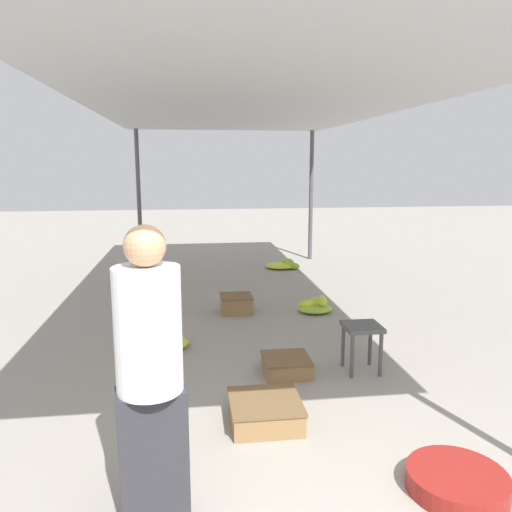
% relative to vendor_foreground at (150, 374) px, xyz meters
% --- Properties ---
extents(canopy_post_back_left, '(0.08, 0.08, 2.58)m').
position_rel_vendor_foreground_xyz_m(canopy_post_back_left, '(-0.74, 7.36, 0.44)').
color(canopy_post_back_left, '#4C4C51').
rests_on(canopy_post_back_left, ground).
extents(canopy_post_back_right, '(0.08, 0.08, 2.58)m').
position_rel_vendor_foreground_xyz_m(canopy_post_back_right, '(2.66, 7.36, 0.44)').
color(canopy_post_back_right, '#4C4C51').
rests_on(canopy_post_back_right, ground).
extents(canopy_tarp, '(3.80, 8.40, 0.04)m').
position_rel_vendor_foreground_xyz_m(canopy_tarp, '(0.96, 3.36, 1.75)').
color(canopy_tarp, '#B2B2B7').
rests_on(canopy_tarp, canopy_post_front_left).
extents(vendor_foreground, '(0.40, 0.40, 1.64)m').
position_rel_vendor_foreground_xyz_m(vendor_foreground, '(0.00, 0.00, 0.00)').
color(vendor_foreground, '#2D2D33').
rests_on(vendor_foreground, ground).
extents(stool, '(0.34, 0.34, 0.46)m').
position_rel_vendor_foreground_xyz_m(stool, '(1.80, 1.77, -0.49)').
color(stool, '#4C4C4C').
rests_on(stool, ground).
extents(basin_black, '(0.60, 0.60, 0.12)m').
position_rel_vendor_foreground_xyz_m(basin_black, '(1.78, -0.01, -0.79)').
color(basin_black, maroon).
rests_on(basin_black, ground).
extents(banana_pile_left_0, '(0.56, 0.56, 0.21)m').
position_rel_vendor_foreground_xyz_m(banana_pile_left_0, '(-0.10, 2.66, -0.77)').
color(banana_pile_left_0, '#75B337').
rests_on(banana_pile_left_0, ground).
extents(banana_pile_left_1, '(0.43, 0.39, 0.20)m').
position_rel_vendor_foreground_xyz_m(banana_pile_left_1, '(-0.28, 6.08, -0.77)').
color(banana_pile_left_1, '#7EB735').
rests_on(banana_pile_left_1, ground).
extents(banana_pile_right_0, '(0.65, 0.53, 0.18)m').
position_rel_vendor_foreground_xyz_m(banana_pile_right_0, '(1.96, 6.52, -0.78)').
color(banana_pile_right_0, '#8ABB33').
rests_on(banana_pile_right_0, ground).
extents(banana_pile_right_1, '(0.45, 0.44, 0.20)m').
position_rel_vendor_foreground_xyz_m(banana_pile_right_1, '(1.86, 3.71, -0.77)').
color(banana_pile_right_1, '#C8D428').
rests_on(banana_pile_right_1, ground).
extents(crate_near, '(0.42, 0.42, 0.23)m').
position_rel_vendor_foreground_xyz_m(crate_near, '(0.81, 3.82, -0.74)').
color(crate_near, olive).
rests_on(crate_near, ground).
extents(crate_mid, '(0.43, 0.43, 0.16)m').
position_rel_vendor_foreground_xyz_m(crate_mid, '(1.09, 1.80, -0.77)').
color(crate_mid, olive).
rests_on(crate_mid, ground).
extents(crate_far, '(0.54, 0.54, 0.19)m').
position_rel_vendor_foreground_xyz_m(crate_far, '(0.76, 0.93, -0.76)').
color(crate_far, olive).
rests_on(crate_far, ground).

